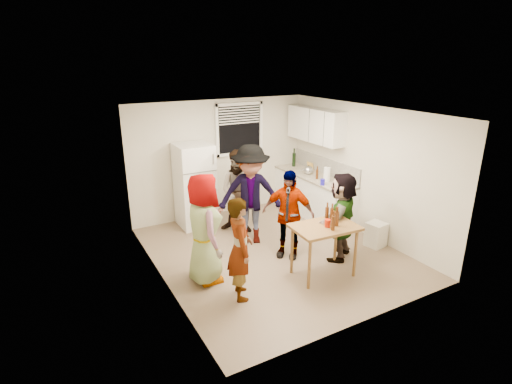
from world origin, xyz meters
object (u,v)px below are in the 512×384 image
blue_cup (322,185)px  serving_table (322,274)px  beer_bottle_table (331,222)px  guest_back_right (251,241)px  red_cup (327,227)px  trash_bin (376,233)px  guest_orange (339,256)px  guest_black (287,255)px  kettle (308,174)px  refrigerator (195,186)px  wine_bottle (294,166)px  beer_bottle_counter (317,179)px  guest_grey (206,279)px  guest_stripe (241,295)px  guest_back_left (241,231)px

blue_cup → serving_table: size_ratio=0.12×
serving_table → beer_bottle_table: (0.19, 0.08, 0.85)m
guest_back_right → red_cup: bearing=-50.8°
blue_cup → trash_bin: size_ratio=0.27×
blue_cup → guest_orange: size_ratio=0.08×
beer_bottle_table → guest_black: beer_bottle_table is taller
blue_cup → guest_back_right: bearing=177.1°
kettle → red_cup: bearing=-99.3°
refrigerator → wine_bottle: refrigerator is taller
serving_table → trash_bin: bearing=12.9°
red_cup → guest_orange: (0.62, 0.38, -0.85)m
guest_orange → blue_cup: bearing=-148.7°
kettle → beer_bottle_counter: bearing=-77.0°
guest_grey → refrigerator: bearing=-12.7°
guest_grey → guest_black: size_ratio=1.11×
guest_stripe → beer_bottle_table: bearing=-73.9°
serving_table → beer_bottle_counter: bearing=55.8°
refrigerator → beer_bottle_counter: size_ratio=8.35×
kettle → trash_bin: 2.09m
wine_bottle → guest_stripe: 4.20m
refrigerator → beer_bottle_counter: 2.54m
guest_stripe → serving_table: bearing=-77.2°
red_cup → guest_back_left: 2.39m
serving_table → guest_back_left: 2.18m
guest_grey → guest_black: (1.56, 0.06, 0.00)m
wine_bottle → guest_back_right: 2.52m
kettle → guest_orange: 2.30m
beer_bottle_counter → serving_table: bearing=-124.2°
serving_table → red_cup: (0.01, -0.05, 0.85)m
beer_bottle_table → guest_stripe: (-1.61, 0.03, -0.85)m
red_cup → guest_black: bearing=99.3°
blue_cup → guest_grey: blue_cup is taller
kettle → beer_bottle_table: 2.53m
guest_back_left → guest_back_right: 0.52m
beer_bottle_table → guest_back_right: (-0.62, 1.55, -0.85)m
blue_cup → guest_stripe: bearing=-150.8°
beer_bottle_counter → guest_back_right: 1.99m
guest_black → guest_stripe: bearing=-102.7°
refrigerator → serving_table: (1.03, -2.90, -0.85)m
beer_bottle_counter → beer_bottle_table: (-1.13, -1.86, -0.05)m
refrigerator → wine_bottle: bearing=2.7°
guest_grey → guest_back_left: size_ratio=1.04×
beer_bottle_counter → guest_black: size_ratio=0.13×
beer_bottle_table → guest_grey: (-1.88, 0.69, -0.85)m
red_cup → guest_black: (-0.14, 0.87, -0.85)m
guest_back_right → guest_orange: (1.06, -1.29, 0.00)m
beer_bottle_table → blue_cup: bearing=56.6°
refrigerator → red_cup: size_ratio=14.08×
beer_bottle_table → guest_stripe: beer_bottle_table is taller
serving_table → guest_orange: size_ratio=0.66×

